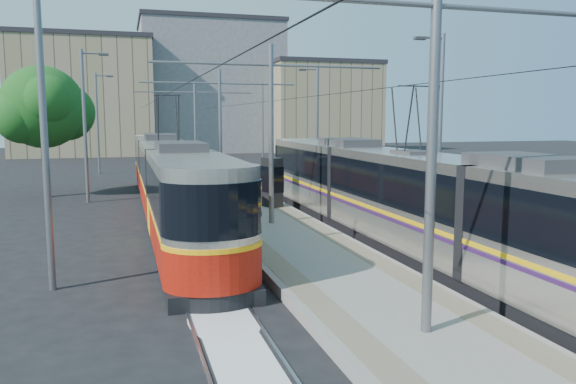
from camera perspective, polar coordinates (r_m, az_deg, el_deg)
name	(u,v)px	position (r m, az deg, el deg)	size (l,w,h in m)	color
ground	(348,287)	(15.19, 6.10, -9.62)	(160.00, 160.00, 0.00)	black
platform	(230,197)	(31.21, -5.88, -0.47)	(4.00, 50.00, 0.30)	gray
tactile_strip_left	(204,195)	(30.96, -8.52, -0.29)	(0.70, 50.00, 0.01)	gray
tactile_strip_right	(256,193)	(31.48, -3.28, -0.09)	(0.70, 50.00, 0.01)	gray
rails	(230,199)	(31.23, -5.87, -0.71)	(8.71, 70.00, 0.03)	gray
track_arrow	(236,346)	(11.49, -5.28, -15.35)	(1.20, 5.00, 0.01)	silver
tram_left	(169,178)	(26.52, -11.96, 1.39)	(2.43, 27.90, 5.50)	black
tram_right	(412,197)	(19.18, 12.45, -0.47)	(2.43, 27.70, 5.50)	black
catenary	(240,117)	(28.11, -4.93, 7.61)	(9.20, 70.00, 7.00)	slate
street_lamps	(218,123)	(34.85, -7.18, 6.99)	(15.18, 38.22, 8.00)	slate
shelter	(272,181)	(26.44, -1.63, 1.11)	(0.93, 1.20, 2.32)	black
tree	(49,109)	(34.78, -23.13, 7.78)	(5.08, 4.70, 7.38)	#382314
building_left	(84,96)	(73.58, -20.04, 9.11)	(16.32, 12.24, 14.14)	gray
building_centre	(210,87)	(78.37, -7.96, 10.49)	(18.36, 14.28, 17.22)	gray
building_right	(321,107)	(75.86, 3.41, 8.62)	(14.28, 10.20, 11.86)	gray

